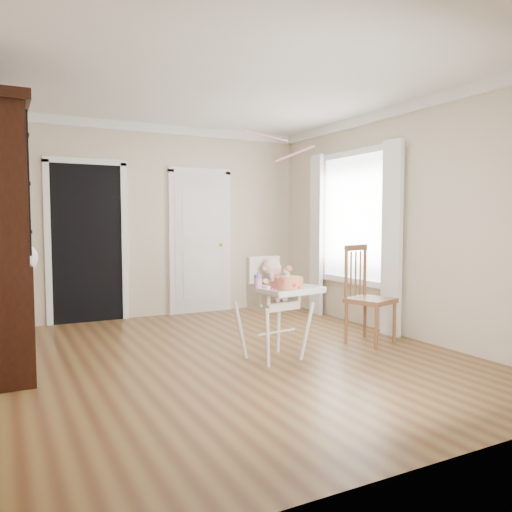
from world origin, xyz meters
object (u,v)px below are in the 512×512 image
cake (291,283)px  sippy_cup (258,282)px  dining_chair (368,297)px  high_chair (274,295)px

cake → sippy_cup: size_ratio=1.51×
cake → dining_chair: bearing=17.4°
high_chair → dining_chair: bearing=-3.1°
sippy_cup → dining_chair: size_ratio=0.17×
high_chair → dining_chair: dining_chair is taller
high_chair → dining_chair: 1.28m
high_chair → dining_chair: (1.27, 0.12, -0.13)m
high_chair → cake: 0.30m
sippy_cup → dining_chair: dining_chair is taller
high_chair → sippy_cup: size_ratio=5.50×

